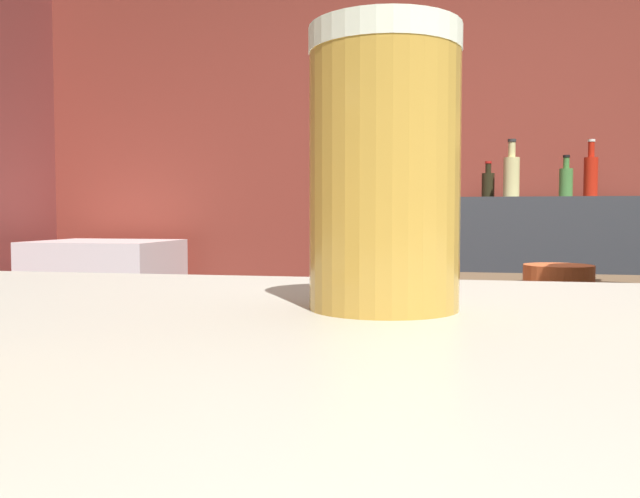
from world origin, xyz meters
The scene contains 9 objects.
wall_back centered at (0.00, 2.20, 1.35)m, with size 5.20×0.10×2.70m, color maroon.
back_shelf centered at (0.19, 1.92, 0.58)m, with size 0.92×0.36×1.17m, color #373B41.
mini_fridge centered at (-2.02, 1.75, 0.48)m, with size 0.66×0.58×0.96m.
mixing_bowl centered at (-0.02, 0.56, 0.93)m, with size 0.18×0.18×0.05m, color #C3572D.
pint_glass_near centered at (-0.34, -0.94, 1.11)m, with size 0.08×0.08×0.14m.
bottle_olive_oil centered at (-0.03, 1.88, 1.27)m, with size 0.07×0.07×0.27m.
bottle_soy centered at (-0.13, 2.00, 1.24)m, with size 0.06×0.06×0.18m.
bottle_hot_sauce centered at (0.33, 1.99, 1.27)m, with size 0.06×0.06×0.27m.
bottle_vinegar centered at (0.21, 1.93, 1.24)m, with size 0.06×0.06×0.19m.
Camera 1 is at (-0.31, -1.27, 1.09)m, focal length 36.77 mm.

